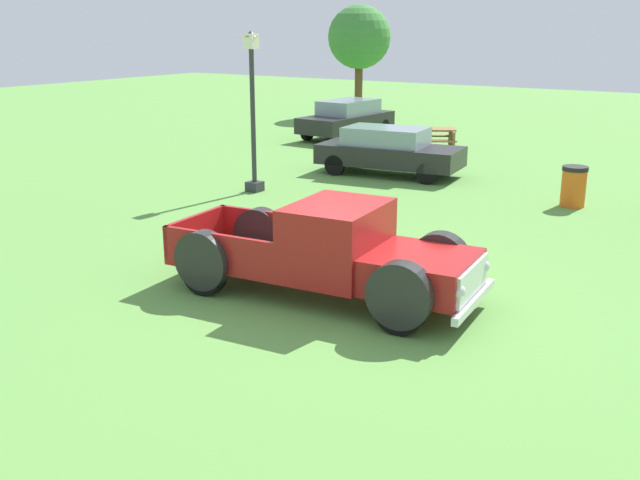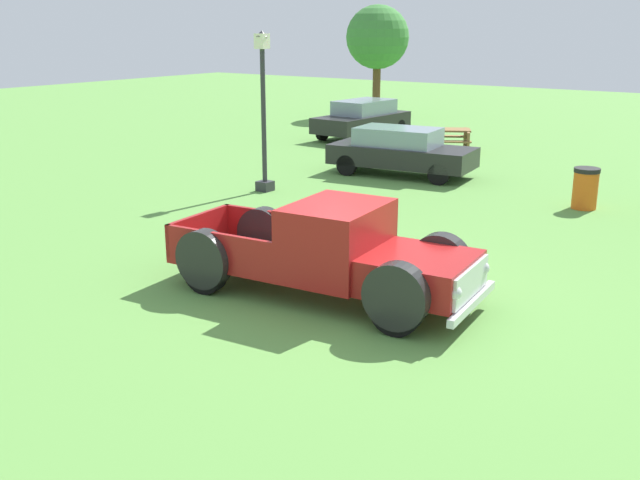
{
  "view_description": "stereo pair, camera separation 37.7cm",
  "coord_description": "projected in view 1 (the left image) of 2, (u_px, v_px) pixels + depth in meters",
  "views": [
    {
      "loc": [
        5.59,
        -9.31,
        4.1
      ],
      "look_at": [
        -0.37,
        -0.24,
        0.9
      ],
      "focal_mm": 41.18,
      "sensor_mm": 36.0,
      "label": 1
    },
    {
      "loc": [
        5.9,
        -9.1,
        4.1
      ],
      "look_at": [
        -0.37,
        -0.24,
        0.9
      ],
      "focal_mm": 41.18,
      "sensor_mm": 36.0,
      "label": 2
    }
  ],
  "objects": [
    {
      "name": "ground_plane",
      "position": [
        348.0,
        295.0,
        11.57
      ],
      "size": [
        80.0,
        80.0,
        0.0
      ],
      "primitive_type": "plane",
      "color": "#5B9342"
    },
    {
      "name": "pickup_truck_foreground",
      "position": [
        341.0,
        255.0,
        11.21
      ],
      "size": [
        5.07,
        2.32,
        1.5
      ],
      "color": "maroon",
      "rests_on": "ground_plane"
    },
    {
      "name": "sedan_distant_a",
      "position": [
        389.0,
        150.0,
        20.59
      ],
      "size": [
        4.17,
        2.1,
        1.34
      ],
      "color": "black",
      "rests_on": "ground_plane"
    },
    {
      "name": "sedan_distant_b",
      "position": [
        347.0,
        118.0,
        27.41
      ],
      "size": [
        1.94,
        4.25,
        1.39
      ],
      "color": "black",
      "rests_on": "ground_plane"
    },
    {
      "name": "lamp_post_near",
      "position": [
        253.0,
        109.0,
        18.15
      ],
      "size": [
        0.36,
        0.36,
        3.96
      ],
      "color": "#2D2D33",
      "rests_on": "ground_plane"
    },
    {
      "name": "picnic_table",
      "position": [
        428.0,
        137.0,
        24.43
      ],
      "size": [
        2.29,
        2.17,
        0.78
      ],
      "color": "olive",
      "rests_on": "ground_plane"
    },
    {
      "name": "trash_can",
      "position": [
        574.0,
        186.0,
        17.05
      ],
      "size": [
        0.59,
        0.59,
        0.95
      ],
      "color": "orange",
      "rests_on": "ground_plane"
    },
    {
      "name": "oak_tree_east",
      "position": [
        359.0,
        38.0,
        33.3
      ],
      "size": [
        2.85,
        2.85,
        4.97
      ],
      "color": "brown",
      "rests_on": "ground_plane"
    }
  ]
}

